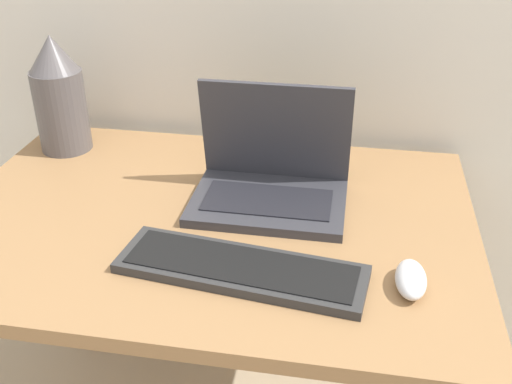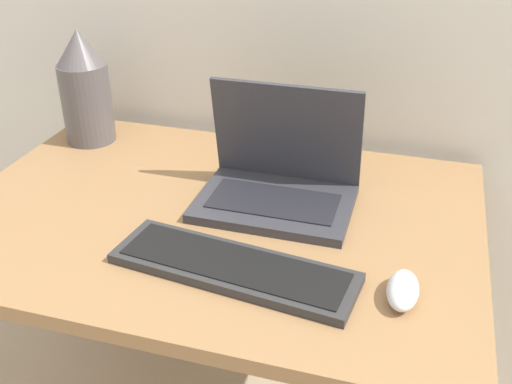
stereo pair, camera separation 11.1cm
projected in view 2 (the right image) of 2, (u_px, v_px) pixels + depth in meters
name	position (u px, v px, depth m)	size (l,w,h in m)	color
desk	(216.00, 251.00, 1.30)	(1.08, 0.77, 0.76)	olive
laptop	(279.00, 178.00, 1.26)	(0.32, 0.23, 0.25)	#333338
keyboard	(234.00, 267.00, 1.06)	(0.46, 0.19, 0.02)	#2D2D2D
mouse	(403.00, 290.00, 0.99)	(0.05, 0.11, 0.04)	silver
vase	(85.00, 88.00, 1.49)	(0.12, 0.12, 0.29)	#514C4C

